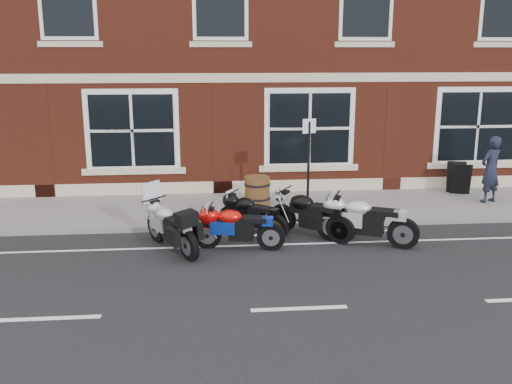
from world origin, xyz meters
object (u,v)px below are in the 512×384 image
moto_naked_black (310,213)px  parking_sign (308,161)px  moto_sport_red (237,226)px  moto_touring_silver (171,224)px  moto_sport_silver (365,219)px  barrel_planter (257,191)px  a_board_sign (459,178)px  moto_sport_black (252,213)px  pedestrian_left (491,169)px

moto_naked_black → parking_sign: bearing=32.4°
moto_sport_red → parking_sign: bearing=-34.5°
moto_touring_silver → moto_sport_silver: (4.19, -0.02, 0.02)m
moto_touring_silver → moto_sport_red: bearing=-34.0°
barrel_planter → moto_sport_red: bearing=-103.0°
moto_sport_silver → a_board_sign: (3.81, 3.78, -0.01)m
moto_sport_red → barrel_planter: 3.16m
moto_sport_red → moto_sport_silver: (2.80, 0.07, 0.07)m
barrel_planter → parking_sign: bearing=-47.7°
moto_sport_black → moto_sport_silver: bearing=-69.6°
moto_sport_silver → barrel_planter: size_ratio=2.66×
moto_naked_black → moto_sport_black: bearing=115.6°
moto_touring_silver → a_board_sign: size_ratio=2.07×
pedestrian_left → barrel_planter: bearing=-27.7°
pedestrian_left → barrel_planter: size_ratio=2.33×
moto_sport_silver → pedestrian_left: bearing=-30.8°
a_board_sign → moto_sport_black: bearing=-140.3°
moto_touring_silver → moto_sport_black: moto_touring_silver is taller
a_board_sign → moto_sport_silver: bearing=-120.1°
moto_sport_black → moto_naked_black: (1.28, -0.33, 0.07)m
parking_sign → a_board_sign: bearing=5.4°
moto_sport_black → moto_naked_black: moto_naked_black is taller
moto_touring_silver → parking_sign: parking_sign is taller
moto_touring_silver → a_board_sign: moto_touring_silver is taller
moto_touring_silver → moto_naked_black: bearing=-19.8°
moto_sport_black → pedestrian_left: bearing=-32.8°
moto_sport_red → a_board_sign: 7.65m
moto_sport_red → moto_naked_black: (1.68, 0.67, 0.05)m
moto_sport_black → pedestrian_left: 6.86m
moto_touring_silver → barrel_planter: 3.66m
moto_sport_red → moto_naked_black: 1.81m
moto_sport_red → moto_naked_black: moto_naked_black is taller
parking_sign → moto_sport_red: bearing=-152.6°
a_board_sign → moto_touring_silver: bearing=-139.7°
moto_naked_black → pedestrian_left: 5.76m
pedestrian_left → parking_sign: (-5.15, -1.00, 0.50)m
parking_sign → moto_touring_silver: bearing=-169.1°
pedestrian_left → barrel_planter: (-6.29, 0.24, -0.52)m
moto_touring_silver → parking_sign: bearing=-2.1°
moto_sport_silver → moto_sport_black: bearing=94.5°
moto_sport_silver → moto_touring_silver: bearing=115.6°
moto_sport_black → moto_naked_black: 1.32m
a_board_sign → parking_sign: size_ratio=0.37×
moto_sport_silver → pedestrian_left: pedestrian_left is taller
moto_naked_black → moto_sport_red: bearing=151.9°
moto_sport_silver → barrel_planter: 3.66m
moto_touring_silver → parking_sign: 3.80m
moto_sport_black → parking_sign: bearing=-18.2°
parking_sign → moto_sport_black: bearing=-167.4°
moto_touring_silver → a_board_sign: bearing=-5.3°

